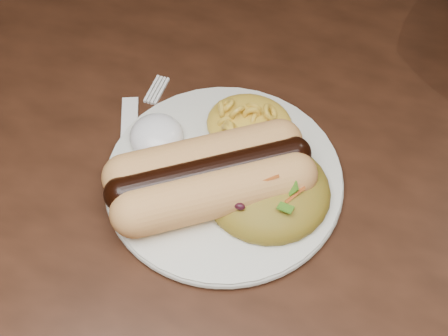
% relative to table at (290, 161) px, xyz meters
% --- Properties ---
extents(table, '(1.60, 0.90, 0.75)m').
position_rel_table_xyz_m(table, '(0.00, 0.00, 0.00)').
color(table, '#3D1F12').
rests_on(table, floor).
extents(plate, '(0.25, 0.25, 0.01)m').
position_rel_table_xyz_m(plate, '(-0.04, -0.11, 0.10)').
color(plate, silver).
rests_on(plate, table).
extents(hotdog, '(0.14, 0.14, 0.04)m').
position_rel_table_xyz_m(hotdog, '(-0.04, -0.13, 0.12)').
color(hotdog, '#EDAC5F').
rests_on(hotdog, plate).
extents(mac_and_cheese, '(0.09, 0.09, 0.03)m').
position_rel_table_xyz_m(mac_and_cheese, '(-0.03, -0.05, 0.12)').
color(mac_and_cheese, gold).
rests_on(mac_and_cheese, plate).
extents(sour_cream, '(0.06, 0.06, 0.03)m').
position_rel_table_xyz_m(sour_cream, '(-0.11, -0.09, 0.12)').
color(sour_cream, white).
rests_on(sour_cream, plate).
extents(taco_salad, '(0.11, 0.10, 0.05)m').
position_rel_table_xyz_m(taco_salad, '(0.00, -0.12, 0.12)').
color(taco_salad, '#C36210').
rests_on(taco_salad, plate).
extents(fork, '(0.08, 0.15, 0.00)m').
position_rel_table_xyz_m(fork, '(-0.13, -0.09, 0.09)').
color(fork, white).
rests_on(fork, table).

